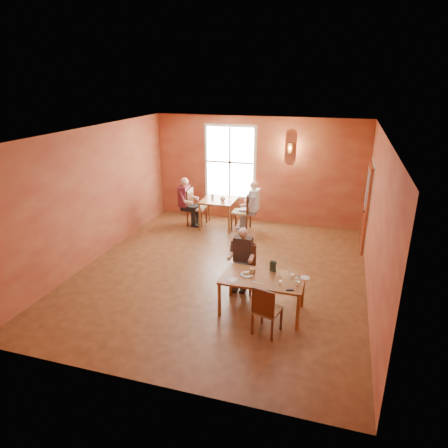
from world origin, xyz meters
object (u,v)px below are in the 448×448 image
(diner_main, at_px, (244,263))
(chair_empty, at_px, (267,309))
(second_table, at_px, (219,213))
(chair_diner_white, at_px, (241,211))
(diner_white, at_px, (242,207))
(diner_maroon, at_px, (196,202))
(chair_diner_maroon, at_px, (197,207))
(chair_diner_main, at_px, (244,269))
(main_table, at_px, (262,294))

(diner_main, relative_size, chair_empty, 1.35)
(second_table, height_order, chair_diner_white, chair_diner_white)
(diner_white, height_order, diner_maroon, diner_maroon)
(chair_empty, xyz_separation_m, chair_diner_white, (-1.60, 4.51, 0.09))
(chair_diner_maroon, bearing_deg, chair_empty, 32.78)
(diner_main, bearing_deg, diner_maroon, -55.96)
(chair_diner_main, distance_m, second_table, 3.60)
(chair_empty, relative_size, chair_diner_white, 0.82)
(main_table, xyz_separation_m, chair_diner_maroon, (-2.69, 3.90, 0.18))
(chair_diner_maroon, bearing_deg, diner_maroon, -90.00)
(second_table, bearing_deg, diner_main, -64.90)
(diner_main, bearing_deg, chair_empty, 120.28)
(diner_white, xyz_separation_m, diner_maroon, (-1.36, 0.00, 0.01))
(diner_white, bearing_deg, chair_diner_main, -165.22)
(diner_main, xyz_separation_m, second_table, (-1.54, 3.28, -0.19))
(chair_diner_white, bearing_deg, diner_maroon, 90.00)
(chair_diner_main, bearing_deg, diner_maroon, -55.72)
(chair_diner_white, relative_size, diner_white, 0.81)
(main_table, xyz_separation_m, chair_empty, (0.21, -0.60, 0.10))
(main_table, distance_m, chair_diner_main, 0.83)
(diner_white, relative_size, chair_diner_maroon, 1.27)
(diner_main, bearing_deg, second_table, -64.90)
(main_table, bearing_deg, diner_white, 109.18)
(chair_diner_white, xyz_separation_m, chair_diner_maroon, (-1.30, 0.00, -0.01))
(main_table, distance_m, chair_diner_white, 4.15)
(main_table, bearing_deg, diner_maroon, 124.85)
(chair_diner_main, relative_size, chair_diner_white, 0.85)
(chair_diner_main, height_order, diner_maroon, diner_maroon)
(main_table, xyz_separation_m, second_table, (-2.04, 3.90, 0.06))
(chair_diner_main, bearing_deg, chair_diner_white, -74.73)
(diner_main, bearing_deg, main_table, 128.88)
(chair_empty, xyz_separation_m, diner_white, (-1.57, 4.51, 0.22))
(diner_main, distance_m, second_table, 3.63)
(diner_main, xyz_separation_m, diner_maroon, (-2.22, 3.28, 0.07))
(diner_main, height_order, chair_diner_maroon, diner_main)
(chair_diner_white, height_order, diner_white, diner_white)
(main_table, xyz_separation_m, diner_main, (-0.50, 0.62, 0.26))
(chair_diner_white, bearing_deg, chair_diner_maroon, 90.00)
(chair_diner_white, relative_size, chair_diner_maroon, 1.02)
(main_table, bearing_deg, chair_diner_white, 109.58)
(chair_diner_main, relative_size, second_table, 1.00)
(chair_diner_main, relative_size, chair_diner_maroon, 0.87)
(chair_empty, height_order, second_table, chair_empty)
(diner_white, bearing_deg, chair_empty, -160.77)
(second_table, height_order, diner_white, diner_white)
(diner_maroon, bearing_deg, chair_diner_main, 34.28)
(chair_diner_main, bearing_deg, main_table, 127.57)
(main_table, distance_m, second_table, 4.41)
(chair_diner_white, distance_m, chair_diner_maroon, 1.30)
(main_table, relative_size, diner_white, 1.10)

